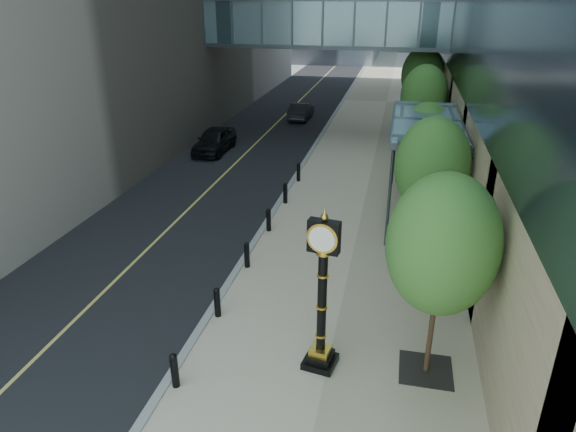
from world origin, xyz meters
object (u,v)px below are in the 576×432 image
Objects in this scene: street_clock at (322,304)px; car_far at (301,111)px; pedestrian at (417,191)px; car_near at (214,140)px.

car_far is at bearing 111.81° from street_clock.
car_far is (-8.81, 17.18, -0.29)m from pedestrian.
car_far is (3.61, 10.13, -0.10)m from car_near.
pedestrian is at bearing 118.31° from car_far.
street_clock is 29.54m from car_far.
street_clock is 2.46× the size of pedestrian.
street_clock is 1.00× the size of car_near.
car_near is (-9.79, 18.73, -1.22)m from street_clock.
car_near is at bearing 127.32° from street_clock.
pedestrian is 14.28m from car_near.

